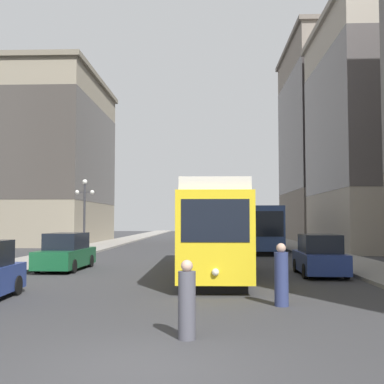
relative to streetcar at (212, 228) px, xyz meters
The scene contains 12 objects.
ground_plane 14.98m from the streetcar, 94.76° to the right, with size 200.00×200.00×0.00m, color #38383A.
sidewalk_left 27.30m from the streetcar, 112.13° to the left, with size 3.43×120.00×0.15m, color gray.
sidewalk_right 26.47m from the streetcar, 72.83° to the left, with size 3.43×120.00×0.15m, color gray.
streetcar is the anchor object (origin of this frame).
transit_bus 16.33m from the streetcar, 76.40° to the left, with size 2.87×12.77×3.45m.
parked_car_left_mid 7.39m from the streetcar, behind, with size 1.98×4.77×1.82m.
parked_car_right_far 5.09m from the streetcar, 14.50° to the right, with size 1.98×4.26×1.82m.
pedestrian_crossing_far 9.22m from the streetcar, 77.75° to the right, with size 0.40×0.40×1.79m.
pedestrian_on_sidewalk 12.94m from the streetcar, 92.64° to the right, with size 0.37×0.37×1.63m.
lamp_post_left_far 14.74m from the streetcar, 128.57° to the left, with size 1.41×0.36×5.26m.
building_left_corner 33.49m from the streetcar, 122.31° to the left, with size 11.68×18.24×17.66m.
building_right_midblock 39.62m from the streetcar, 65.82° to the left, with size 12.97×17.92×23.74m.
Camera 1 is at (1.11, -8.13, 2.46)m, focal length 45.00 mm.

